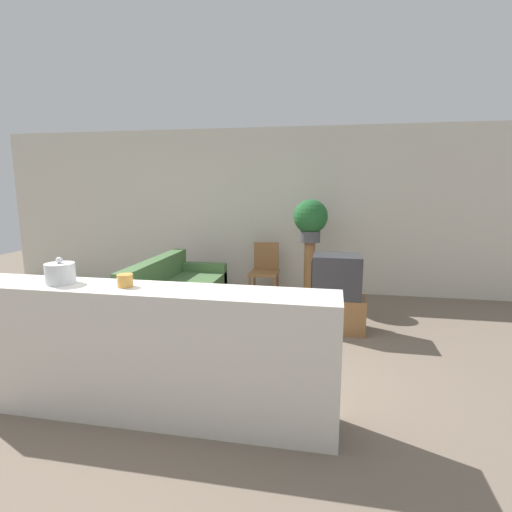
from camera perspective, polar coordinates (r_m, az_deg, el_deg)
name	(u,v)px	position (r m, az deg, el deg)	size (l,w,h in m)	color
ground_plane	(174,381)	(3.93, -11.63, -17.13)	(14.00, 14.00, 0.00)	#756656
wall_back	(250,211)	(6.79, -0.88, 6.50)	(9.00, 0.06, 2.70)	beige
couch	(176,296)	(5.63, -11.38, -5.57)	(0.87, 1.88, 0.77)	#476B3D
tv_stand	(336,313)	(5.09, 11.30, -8.01)	(0.70, 0.46, 0.43)	olive
television	(336,276)	(4.97, 11.42, -2.81)	(0.59, 0.44, 0.52)	#333338
wooden_chair	(265,268)	(6.33, 1.28, -1.72)	(0.44, 0.44, 0.88)	olive
plant_stand	(309,273)	(6.08, 7.61, -2.41)	(0.16, 0.16, 0.94)	olive
potted_plant	(311,218)	(5.95, 7.79, 5.33)	(0.50, 0.50, 0.63)	#4C4C51
foreground_counter	(144,352)	(3.27, -15.65, -13.13)	(2.95, 0.44, 1.03)	silver
decorative_bowl	(60,273)	(3.44, -26.19, -2.21)	(0.22, 0.22, 0.21)	silver
candle_jar	(125,280)	(3.15, -18.19, -3.34)	(0.12, 0.12, 0.10)	gold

